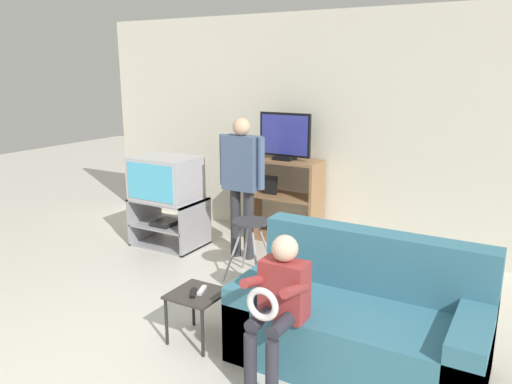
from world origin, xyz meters
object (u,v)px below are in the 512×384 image
object	(u,v)px
couch	(360,323)
television_flat	(285,138)
television_main	(166,178)
folding_stool	(250,231)
person_standing_adult	(242,175)
remote_control_black	(193,293)
remote_control_white	(202,290)
tv_stand	(169,222)
snack_table	(197,300)
person_seated_child	(278,299)
media_shelf	(284,199)

from	to	relation	value
couch	television_flat	bearing A→B (deg)	128.55
television_main	folding_stool	world-z (taller)	television_main
person_standing_adult	remote_control_black	bearing A→B (deg)	-70.31
remote_control_white	folding_stool	bearing A→B (deg)	83.75
tv_stand	snack_table	bearing A→B (deg)	-45.12
tv_stand	remote_control_black	bearing A→B (deg)	-45.88
snack_table	person_seated_child	distance (m)	0.81
couch	media_shelf	bearing A→B (deg)	128.52
person_seated_child	snack_table	bearing A→B (deg)	167.87
remote_control_white	tv_stand	bearing A→B (deg)	117.15
television_flat	remote_control_white	size ratio (longest dim) A/B	4.33
snack_table	tv_stand	bearing A→B (deg)	134.88
couch	person_standing_adult	size ratio (longest dim) A/B	1.10
couch	television_main	bearing A→B (deg)	155.80
couch	folding_stool	bearing A→B (deg)	148.50
remote_control_black	couch	xyz separation A→B (m)	(1.14, 0.36, -0.10)
person_standing_adult	person_seated_child	xyz separation A→B (m)	(1.35, -1.78, -0.32)
remote_control_black	television_flat	bearing A→B (deg)	69.57
television_flat	person_seated_child	world-z (taller)	television_flat
television_main	television_flat	bearing A→B (deg)	35.59
television_flat	remote_control_white	distance (m)	2.48
snack_table	remote_control_black	size ratio (longest dim) A/B	2.67
media_shelf	person_seated_child	world-z (taller)	person_seated_child
folding_stool	remote_control_black	distance (m)	1.22
television_main	snack_table	size ratio (longest dim) A/B	1.85
snack_table	folding_stool	bearing A→B (deg)	101.20
television_main	folding_stool	size ratio (longest dim) A/B	1.20
tv_stand	person_standing_adult	distance (m)	1.13
snack_table	remote_control_white	size ratio (longest dim) A/B	2.67
snack_table	television_main	bearing A→B (deg)	135.32
television_flat	remote_control_black	size ratio (longest dim) A/B	4.33
person_seated_child	folding_stool	bearing A→B (deg)	126.58
remote_control_black	folding_stool	bearing A→B (deg)	69.29
tv_stand	person_standing_adult	world-z (taller)	person_standing_adult
remote_control_white	person_seated_child	xyz separation A→B (m)	(0.73, -0.20, 0.19)
folding_stool	snack_table	world-z (taller)	folding_stool
remote_control_black	couch	distance (m)	1.20
tv_stand	television_main	bearing A→B (deg)	-174.97
snack_table	person_standing_adult	size ratio (longest dim) A/B	0.26
snack_table	television_flat	bearing A→B (deg)	101.14
person_seated_child	person_standing_adult	bearing A→B (deg)	127.24
media_shelf	folding_stool	size ratio (longest dim) A/B	1.64
couch	person_seated_child	distance (m)	0.68
remote_control_black	remote_control_white	world-z (taller)	same
snack_table	remote_control_black	world-z (taller)	remote_control_black
person_standing_adult	couch	bearing A→B (deg)	-36.66
tv_stand	snack_table	xyz separation A→B (m)	(1.53, -1.54, 0.06)
folding_stool	couch	world-z (taller)	couch
television_main	remote_control_white	distance (m)	2.21
person_standing_adult	person_seated_child	distance (m)	2.26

